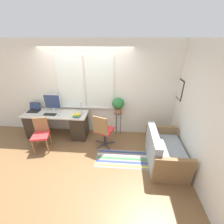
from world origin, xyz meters
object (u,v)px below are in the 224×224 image
Objects in this scene: keyboard at (50,114)px; couch_loveseat at (164,153)px; office_chair_swivel at (103,130)px; potted_plant at (118,104)px; desk_chair_wooden at (41,133)px; monitor at (52,102)px; book_stack at (77,115)px; laptop at (34,109)px; mouse at (59,115)px; desk_lamp at (81,107)px; plant_stand at (118,116)px.

couch_loveseat is at bearing -14.32° from keyboard.
office_chair_swivel is 2.11× the size of potted_plant.
couch_loveseat is (3.10, -0.28, -0.18)m from desk_chair_wooden.
book_stack is (0.80, -0.34, -0.22)m from monitor.
monitor is 1.09× the size of potted_plant.
couch_loveseat is (3.60, -0.98, -0.52)m from laptop.
desk_lamp is at bearing 13.84° from mouse.
plant_stand is (1.63, 0.36, -0.18)m from mouse.
office_chair_swivel reaches higher than mouse.
book_stack is at bearing -22.64° from monitor.
laptop reaches higher than keyboard.
desk_lamp reaches higher than desk_chair_wooden.
couch_loveseat is (2.16, -0.92, -0.68)m from desk_lamp.
book_stack is (0.53, -0.05, 0.02)m from mouse.
couch_loveseat is 1.74m from potted_plant.
laptop is 1.45m from desk_lamp.
plant_stand is at bearing 10.14° from desk_chair_wooden.
desk_chair_wooden is (-0.95, -0.63, -0.50)m from desk_lamp.
office_chair_swivel is at bearing -120.40° from potted_plant.
plant_stand is (1.10, 0.40, -0.20)m from book_stack.
plant_stand is (1.90, 0.07, -0.42)m from monitor.
desk_lamp is at bearing 9.31° from keyboard.
couch_loveseat reaches higher than keyboard.
office_chair_swivel is 0.86m from potted_plant.
mouse is 0.16× the size of potted_plant.
monitor is 0.95m from desk_chair_wooden.
monitor reaches higher than desk_chair_wooden.
desk_lamp is (0.87, 0.14, 0.20)m from keyboard.
desk_lamp is at bearing 66.97° from couch_loveseat.
laptop reaches higher than mouse.
monitor is 0.38m from keyboard.
couch_loveseat is at bearing -15.46° from mouse.
mouse is 0.20× the size of desk_lamp.
mouse reaches higher than plant_stand.
monitor is 0.51× the size of office_chair_swivel.
desk_lamp is (0.88, -0.14, -0.05)m from monitor.
desk_chair_wooden reaches higher than plant_stand.
mouse is 0.06× the size of couch_loveseat.
keyboard is 0.41× the size of desk_chair_wooden.
laptop is at bearing -176.73° from plant_stand.
mouse is (0.27, -0.29, -0.24)m from monitor.
office_chair_swivel is 1.33× the size of plant_stand.
laptop is 0.91× the size of desk_lamp.
couch_loveseat is at bearing -18.21° from desk_chair_wooden.
book_stack is (0.79, -0.05, 0.03)m from keyboard.
desk_chair_wooden is at bearing -146.16° from desk_lamp.
potted_plant is (1.89, 0.35, 0.22)m from keyboard.
keyboard is at bearing 68.47° from desk_chair_wooden.
desk_lamp is 0.29× the size of couch_loveseat.
mouse is 1.32m from office_chair_swivel.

